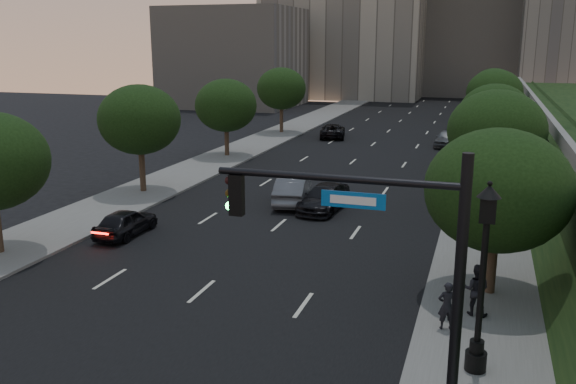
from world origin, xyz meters
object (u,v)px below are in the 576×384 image
(street_lamp, at_px, (482,288))
(sedan_far_left, at_px, (333,131))
(traffic_signal_mast, at_px, (405,302))
(pedestrian_b, at_px, (476,290))
(sedan_mid_left, at_px, (292,190))
(sedan_near_right, at_px, (325,198))
(pedestrian_c, at_px, (500,226))
(pedestrian_a, at_px, (447,306))
(sedan_far_right, at_px, (447,138))
(sedan_near_left, at_px, (126,222))

(street_lamp, distance_m, sedan_far_left, 44.13)
(traffic_signal_mast, height_order, pedestrian_b, traffic_signal_mast)
(sedan_mid_left, xyz_separation_m, sedan_near_right, (2.13, -0.78, -0.10))
(sedan_far_left, xyz_separation_m, pedestrian_c, (15.24, -29.48, 0.22))
(sedan_far_left, distance_m, pedestrian_a, 41.54)
(pedestrian_a, bearing_deg, sedan_far_right, -105.88)
(pedestrian_c, bearing_deg, sedan_far_left, -64.53)
(pedestrian_a, distance_m, pedestrian_c, 9.96)
(sedan_mid_left, height_order, pedestrian_a, pedestrian_a)
(traffic_signal_mast, xyz_separation_m, sedan_far_right, (-1.82, 43.57, -2.89))
(street_lamp, xyz_separation_m, pedestrian_c, (0.77, 12.16, -1.72))
(traffic_signal_mast, distance_m, pedestrian_c, 16.51)
(pedestrian_c, bearing_deg, sedan_mid_left, -21.97)
(pedestrian_b, distance_m, pedestrian_c, 8.45)
(traffic_signal_mast, height_order, street_lamp, traffic_signal_mast)
(pedestrian_a, xyz_separation_m, pedestrian_c, (1.75, 9.80, -0.03))
(sedan_far_left, bearing_deg, sedan_far_right, 158.12)
(pedestrian_b, height_order, pedestrian_c, pedestrian_b)
(sedan_far_right, height_order, pedestrian_b, pedestrian_b)
(sedan_far_left, xyz_separation_m, pedestrian_a, (13.50, -39.28, 0.25))
(street_lamp, height_order, pedestrian_a, street_lamp)
(traffic_signal_mast, height_order, sedan_far_left, traffic_signal_mast)
(traffic_signal_mast, relative_size, street_lamp, 1.25)
(pedestrian_c, bearing_deg, pedestrian_a, 78.03)
(sedan_near_left, height_order, sedan_mid_left, sedan_mid_left)
(street_lamp, distance_m, sedan_near_right, 17.80)
(sedan_near_right, bearing_deg, pedestrian_a, -54.81)
(sedan_near_left, bearing_deg, pedestrian_a, 159.51)
(sedan_near_left, relative_size, sedan_near_right, 0.81)
(sedan_near_left, distance_m, sedan_near_right, 10.94)
(sedan_far_left, height_order, pedestrian_b, pedestrian_b)
(street_lamp, bearing_deg, sedan_far_left, 109.17)
(sedan_far_right, relative_size, pedestrian_b, 2.55)
(sedan_far_right, bearing_deg, sedan_mid_left, -102.86)
(pedestrian_b, bearing_deg, pedestrian_c, -90.39)
(sedan_near_left, bearing_deg, street_lamp, 153.65)
(sedan_far_left, relative_size, pedestrian_a, 3.15)
(traffic_signal_mast, height_order, sedan_near_right, traffic_signal_mast)
(pedestrian_b, xyz_separation_m, pedestrian_c, (0.88, 8.40, -0.13))
(sedan_far_left, distance_m, pedestrian_b, 40.52)
(sedan_mid_left, relative_size, pedestrian_a, 3.06)
(sedan_near_left, bearing_deg, sedan_mid_left, -125.66)
(sedan_near_left, xyz_separation_m, sedan_mid_left, (5.87, 8.24, 0.13))
(street_lamp, height_order, sedan_near_left, street_lamp)
(traffic_signal_mast, xyz_separation_m, pedestrian_b, (1.48, 7.70, -2.62))
(street_lamp, height_order, sedan_near_right, street_lamp)
(sedan_near_right, xyz_separation_m, pedestrian_c, (9.23, -3.38, 0.21))
(pedestrian_b, bearing_deg, sedan_far_right, -79.15)
(sedan_far_left, distance_m, sedan_far_right, 11.24)
(pedestrian_c, bearing_deg, pedestrian_b, 82.14)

